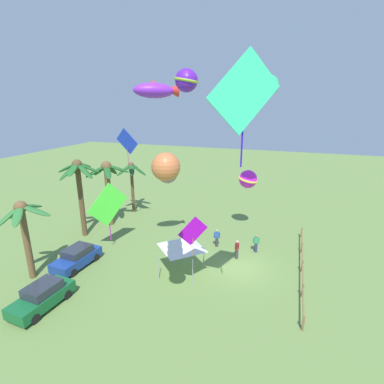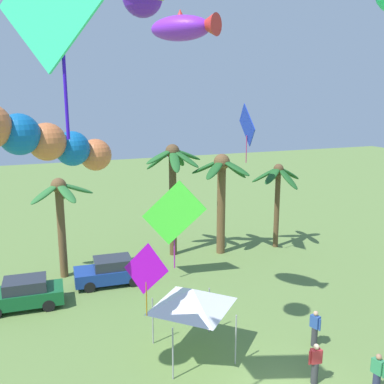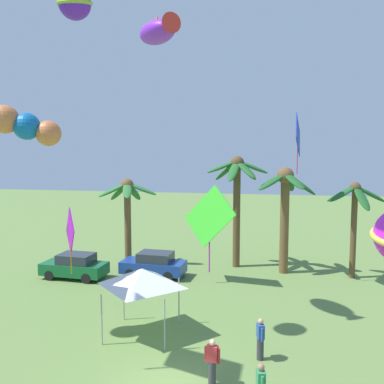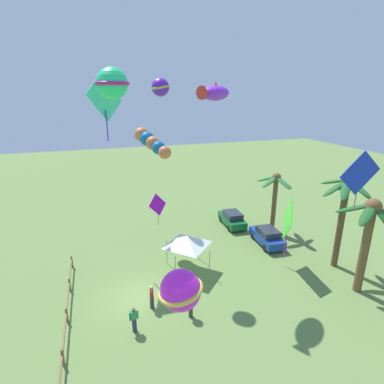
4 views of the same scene
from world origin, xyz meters
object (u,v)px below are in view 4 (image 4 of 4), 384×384
object	(u,v)px
kite_diamond_4	(105,99)
kite_diamond_7	(158,205)
spectator_1	(134,319)
kite_ball_5	(112,83)
parked_car_0	(267,236)
spectator_2	(191,305)
palm_tree_1	(369,226)
palm_tree_3	(345,199)
kite_diamond_0	(288,220)
kite_diamond_1	(360,174)
parked_car_2	(232,219)
festival_tent	(187,241)
spectator_0	(152,297)
palm_tree_2	(275,189)
kite_fish_8	(214,93)
kite_ball_6	(160,87)
kite_tube_2	(151,142)
kite_ball_3	(181,290)

from	to	relation	value
kite_diamond_4	kite_diamond_7	distance (m)	8.89
spectator_1	kite_ball_5	world-z (taller)	kite_ball_5
parked_car_0	spectator_2	bearing A→B (deg)	-54.28
palm_tree_1	palm_tree_3	world-z (taller)	palm_tree_3
palm_tree_3	kite_diamond_0	world-z (taller)	palm_tree_3
kite_diamond_1	parked_car_2	bearing A→B (deg)	-174.12
spectator_2	kite_diamond_4	world-z (taller)	kite_diamond_4
festival_tent	kite_diamond_7	bearing A→B (deg)	-144.56
spectator_0	spectator_2	world-z (taller)	same
kite_diamond_7	parked_car_0	bearing A→B (deg)	86.47
palm_tree_2	kite_fish_8	distance (m)	12.76
spectator_1	kite_diamond_4	bearing A→B (deg)	-179.45
parked_car_0	spectator_1	world-z (taller)	spectator_1
spectator_0	spectator_1	distance (m)	2.10
palm_tree_1	kite_diamond_1	world-z (taller)	kite_diamond_1
palm_tree_2	palm_tree_3	distance (m)	7.34
kite_diamond_4	kite_ball_6	world-z (taller)	kite_diamond_4
spectator_1	kite_fish_8	size ratio (longest dim) A/B	0.52
spectator_0	kite_tube_2	distance (m)	12.31
festival_tent	kite_diamond_7	size ratio (longest dim) A/B	1.07
palm_tree_2	kite_diamond_7	size ratio (longest dim) A/B	2.20
kite_ball_5	kite_diamond_1	bearing A→B (deg)	79.98
parked_car_2	kite_diamond_1	size ratio (longest dim) A/B	1.14
palm_tree_1	kite_ball_6	distance (m)	16.52
parked_car_0	kite_ball_3	world-z (taller)	kite_ball_3
kite_diamond_4	parked_car_2	bearing A→B (deg)	97.04
spectator_1	kite_ball_3	bearing A→B (deg)	20.84
palm_tree_3	parked_car_0	bearing A→B (deg)	-146.74
kite_diamond_7	palm_tree_3	bearing A→B (deg)	67.22
parked_car_0	kite_ball_5	size ratio (longest dim) A/B	2.27
palm_tree_2	spectator_0	xyz separation A→B (m)	(7.58, -13.48, -3.53)
parked_car_0	kite_diamond_1	size ratio (longest dim) A/B	1.14
spectator_1	kite_diamond_4	xyz separation A→B (m)	(-10.04, -0.10, 11.74)
kite_diamond_0	kite_fish_8	distance (m)	10.76
parked_car_2	spectator_0	distance (m)	14.18
palm_tree_1	kite_ball_6	world-z (taller)	kite_ball_6
festival_tent	kite_diamond_4	distance (m)	12.23
parked_car_2	kite_ball_6	bearing A→B (deg)	-62.10
kite_diamond_1	spectator_2	bearing A→B (deg)	-100.03
kite_diamond_0	spectator_1	bearing A→B (deg)	-74.67
kite_diamond_7	palm_tree_2	bearing A→B (deg)	98.51
parked_car_2	parked_car_0	bearing A→B (deg)	15.12
parked_car_2	kite_fish_8	distance (m)	14.80
palm_tree_1	palm_tree_3	bearing A→B (deg)	164.38
festival_tent	kite_tube_2	xyz separation A→B (m)	(-5.39, -1.41, 6.64)
palm_tree_3	festival_tent	distance (m)	11.99
kite_ball_6	kite_diamond_7	distance (m)	8.69
kite_diamond_1	kite_diamond_7	size ratio (longest dim) A/B	1.32
palm_tree_3	parked_car_2	bearing A→B (deg)	-154.97
palm_tree_3	kite_ball_3	distance (m)	15.64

